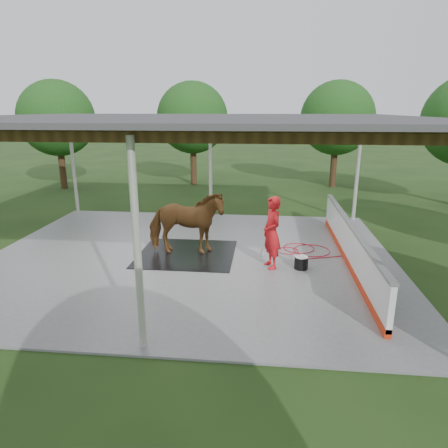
# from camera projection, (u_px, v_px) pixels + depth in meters

# --- Properties ---
(ground) EXTENTS (100.00, 100.00, 0.00)m
(ground) POSITION_uv_depth(u_px,v_px,m) (190.00, 258.00, 11.93)
(ground) COLOR #1E3814
(concrete_slab) EXTENTS (12.00, 10.00, 0.05)m
(concrete_slab) POSITION_uv_depth(u_px,v_px,m) (190.00, 257.00, 11.93)
(concrete_slab) COLOR slate
(concrete_slab) RESTS_ON ground
(pavilion_structure) EXTENTS (12.60, 10.60, 4.05)m
(pavilion_structure) POSITION_uv_depth(u_px,v_px,m) (186.00, 121.00, 10.83)
(pavilion_structure) COLOR beige
(pavilion_structure) RESTS_ON ground
(dasher_board) EXTENTS (0.16, 8.00, 1.15)m
(dasher_board) POSITION_uv_depth(u_px,v_px,m) (349.00, 244.00, 11.31)
(dasher_board) COLOR red
(dasher_board) RESTS_ON concrete_slab
(tree_belt) EXTENTS (28.00, 28.00, 5.80)m
(tree_belt) POSITION_uv_depth(u_px,v_px,m) (203.00, 127.00, 11.71)
(tree_belt) COLOR #382314
(tree_belt) RESTS_ON ground
(rubber_mat) EXTENTS (2.86, 2.68, 0.02)m
(rubber_mat) POSITION_uv_depth(u_px,v_px,m) (187.00, 254.00, 12.12)
(rubber_mat) COLOR black
(rubber_mat) RESTS_ON concrete_slab
(horse) EXTENTS (2.37, 1.25, 1.93)m
(horse) POSITION_uv_depth(u_px,v_px,m) (186.00, 223.00, 11.84)
(horse) COLOR brown
(horse) RESTS_ON rubber_mat
(handler) EXTENTS (0.72, 0.86, 2.00)m
(handler) POSITION_uv_depth(u_px,v_px,m) (272.00, 233.00, 10.85)
(handler) COLOR red
(handler) RESTS_ON concrete_slab
(wash_bucket) EXTENTS (0.38, 0.38, 0.35)m
(wash_bucket) POSITION_uv_depth(u_px,v_px,m) (301.00, 262.00, 10.97)
(wash_bucket) COLOR black
(wash_bucket) RESTS_ON concrete_slab
(soap_bottle_a) EXTENTS (0.14, 0.14, 0.28)m
(soap_bottle_a) POSITION_uv_depth(u_px,v_px,m) (262.00, 251.00, 11.93)
(soap_bottle_a) COLOR silver
(soap_bottle_a) RESTS_ON concrete_slab
(soap_bottle_b) EXTENTS (0.09, 0.09, 0.17)m
(soap_bottle_b) POSITION_uv_depth(u_px,v_px,m) (295.00, 256.00, 11.70)
(soap_bottle_b) COLOR #338CD8
(soap_bottle_b) RESTS_ON concrete_slab
(hose_coil) EXTENTS (2.12, 1.50, 0.02)m
(hose_coil) POSITION_uv_depth(u_px,v_px,m) (303.00, 250.00, 12.45)
(hose_coil) COLOR red
(hose_coil) RESTS_ON concrete_slab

